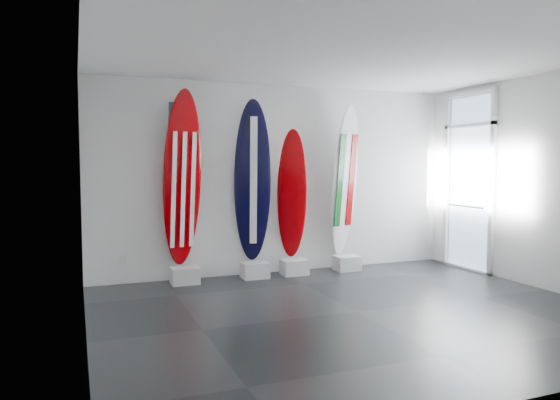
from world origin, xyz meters
name	(u,v)px	position (x,y,z in m)	size (l,w,h in m)	color
floor	(356,312)	(0.00, 0.00, 0.00)	(6.00, 6.00, 0.00)	black
ceiling	(359,55)	(0.00, 0.00, 3.00)	(6.00, 6.00, 0.00)	white
wall_back	(280,179)	(0.00, 2.50, 1.50)	(6.00, 6.00, 0.00)	white
wall_front	(530,199)	(0.00, -2.50, 1.50)	(6.00, 6.00, 0.00)	white
wall_left	(83,190)	(-3.00, 0.00, 1.50)	(5.00, 5.00, 0.00)	white
wall_right	(549,182)	(3.00, 0.00, 1.50)	(5.00, 5.00, 0.00)	white
display_block_usa	(185,276)	(-1.61, 2.18, 0.12)	(0.40, 0.30, 0.24)	silver
surfboard_usa	(182,179)	(-1.61, 2.28, 1.53)	(0.59, 0.08, 2.59)	#9F0003
display_block_navy	(255,270)	(-0.53, 2.18, 0.12)	(0.40, 0.30, 0.24)	silver
surfboard_navy	(253,181)	(-0.53, 2.28, 1.48)	(0.56, 0.08, 2.49)	black
display_block_swiss	(294,267)	(0.12, 2.18, 0.12)	(0.40, 0.30, 0.24)	silver
surfboard_swiss	(292,195)	(0.12, 2.28, 1.26)	(0.47, 0.08, 2.07)	#9F0003
display_block_italy	(347,263)	(1.06, 2.18, 0.12)	(0.40, 0.30, 0.24)	silver
surfboard_italy	(345,181)	(1.06, 2.28, 1.47)	(0.56, 0.08, 2.48)	white
wall_outlet	(123,260)	(-2.45, 2.48, 0.35)	(0.09, 0.02, 0.13)	silver
glass_door	(469,183)	(2.97, 1.55, 1.43)	(0.12, 1.16, 2.85)	white
balcony	(529,235)	(4.30, 1.55, 0.50)	(2.80, 2.20, 1.20)	slate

